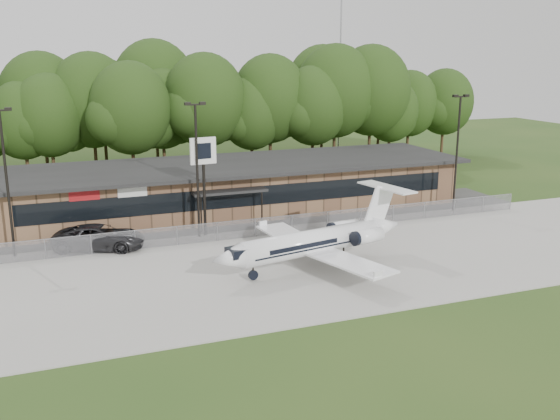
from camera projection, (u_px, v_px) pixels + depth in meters
name	position (u px, v px, depth m)	size (l,w,h in m)	color
ground	(360.00, 310.00, 34.23)	(160.00, 160.00, 0.00)	#274518
apron	(303.00, 264.00, 41.47)	(64.00, 18.00, 0.08)	#9E9B93
parking_lot	(250.00, 221.00, 51.89)	(50.00, 9.00, 0.06)	#383835
terminal	(234.00, 186.00, 55.38)	(41.00, 11.65, 4.30)	brown
fence	(268.00, 227.00, 47.63)	(46.00, 0.04, 1.52)	gray
treeline	(187.00, 109.00, 70.44)	(72.00, 12.00, 15.00)	#1A3410
radio_mast	(340.00, 61.00, 82.19)	(0.20, 0.20, 25.00)	gray
light_pole_left	(6.00, 172.00, 41.52)	(1.55, 0.30, 10.23)	black
light_pole_mid	(197.00, 160.00, 45.99)	(1.55, 0.30, 10.23)	black
light_pole_right	(457.00, 144.00, 53.88)	(1.55, 0.30, 10.23)	black
business_jet	(317.00, 242.00, 40.46)	(14.53, 13.05, 4.91)	white
suv	(100.00, 237.00, 44.47)	(2.95, 6.39, 1.78)	#2F2F31
pole_sign	(203.00, 161.00, 46.49)	(2.00, 0.41, 7.60)	black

